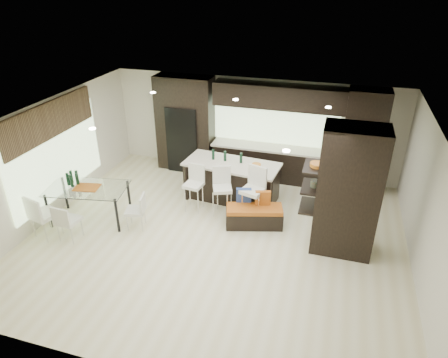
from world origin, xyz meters
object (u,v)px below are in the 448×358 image
(kitchen_island, at_px, (232,181))
(chair_near, at_px, (69,223))
(floor_vase, at_px, (329,209))
(chair_far, at_px, (45,217))
(dining_table, at_px, (90,204))
(stool_right, at_px, (252,200))
(stool_mid, at_px, (222,197))
(chair_end, at_px, (136,213))
(bench, at_px, (254,216))
(stool_left, at_px, (194,193))

(kitchen_island, height_order, chair_near, kitchen_island)
(floor_vase, relative_size, chair_far, 1.39)
(floor_vase, relative_size, dining_table, 0.75)
(stool_right, xyz_separation_m, dining_table, (-3.60, -1.06, -0.10))
(stool_right, distance_m, floor_vase, 1.73)
(stool_mid, bearing_deg, floor_vase, -24.86)
(dining_table, distance_m, chair_end, 1.17)
(stool_right, bearing_deg, chair_far, -138.99)
(chair_far, relative_size, chair_end, 1.24)
(bench, distance_m, dining_table, 3.80)
(kitchen_island, relative_size, chair_far, 2.48)
(dining_table, height_order, chair_end, dining_table)
(stool_mid, bearing_deg, bench, -38.82)
(chair_near, bearing_deg, kitchen_island, 46.04)
(stool_right, relative_size, floor_vase, 0.80)
(stool_mid, xyz_separation_m, floor_vase, (2.44, -0.16, 0.18))
(chair_end, bearing_deg, chair_far, 100.96)
(bench, bearing_deg, chair_far, -174.43)
(kitchen_island, bearing_deg, chair_end, -126.43)
(bench, xyz_separation_m, chair_end, (-2.54, -0.82, 0.14))
(dining_table, height_order, chair_far, chair_far)
(stool_right, bearing_deg, bench, -49.06)
(floor_vase, height_order, chair_end, floor_vase)
(dining_table, relative_size, chair_end, 2.30)
(chair_end, bearing_deg, stool_right, -81.24)
(chair_near, relative_size, chair_end, 1.06)
(bench, xyz_separation_m, floor_vase, (1.61, 0.11, 0.41))
(chair_end, bearing_deg, floor_vase, -92.27)
(stool_left, relative_size, bench, 0.73)
(dining_table, bearing_deg, bench, 2.33)
(stool_left, distance_m, chair_near, 2.86)
(stool_right, distance_m, chair_near, 4.05)
(kitchen_island, xyz_separation_m, chair_far, (-3.43, -2.73, -0.02))
(stool_left, height_order, chair_near, stool_left)
(chair_near, bearing_deg, stool_mid, 36.04)
(chair_far, bearing_deg, stool_mid, 44.13)
(stool_left, bearing_deg, kitchen_island, 55.26)
(kitchen_island, distance_m, chair_end, 2.56)
(kitchen_island, distance_m, floor_vase, 2.64)
(stool_left, height_order, stool_mid, stool_mid)
(floor_vase, distance_m, chair_far, 6.13)
(stool_left, relative_size, chair_far, 0.99)
(stool_mid, height_order, chair_end, stool_mid)
(stool_mid, distance_m, chair_far, 3.93)
(kitchen_island, height_order, chair_end, kitchen_island)
(dining_table, distance_m, chair_near, 0.79)
(stool_mid, xyz_separation_m, chair_end, (-1.71, -1.08, -0.10))
(dining_table, relative_size, chair_near, 2.18)
(dining_table, relative_size, chair_far, 1.86)
(stool_left, distance_m, stool_mid, 0.72)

